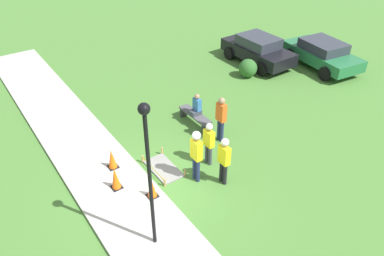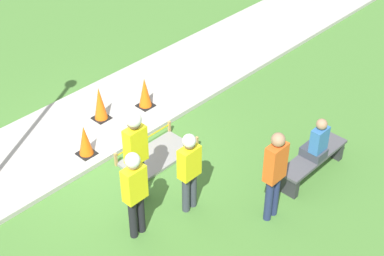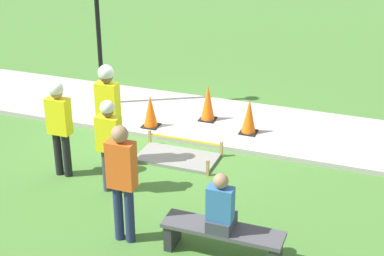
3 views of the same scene
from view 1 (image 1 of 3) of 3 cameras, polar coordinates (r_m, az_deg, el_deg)
ground_plane at (r=12.36m, az=-5.20°, el=-9.08°), size 60.00×60.00×0.00m
sidewalk at (r=11.96m, az=-10.26°, el=-11.07°), size 28.00×2.41×0.10m
wet_concrete_patch at (r=13.02m, az=-4.37°, el=-6.17°), size 1.54×0.85×0.31m
traffic_cone_near_patch at (r=13.00m, az=-12.10°, el=-4.63°), size 0.34×0.34×0.72m
traffic_cone_far_patch at (r=12.16m, az=-11.59°, el=-7.50°), size 0.34×0.34×0.79m
traffic_cone_sidewalk_edge at (r=11.74m, az=-6.15°, el=-9.06°), size 0.34×0.34×0.69m
park_bench at (r=15.12m, az=0.47°, el=1.71°), size 1.73×0.44×0.47m
person_seated_on_bench at (r=14.87m, az=0.68°, el=3.32°), size 0.36×0.44×0.89m
worker_supervisor at (r=11.88m, az=4.92°, el=-4.44°), size 0.40×0.25×1.77m
worker_assistant at (r=11.86m, az=0.67°, el=-3.58°), size 0.40×0.28×1.93m
worker_trainee at (r=12.69m, az=2.58°, el=-1.92°), size 0.40×0.24×1.66m
bystander_in_orange_shirt at (r=13.81m, az=4.45°, el=1.74°), size 0.40×0.24×1.85m
lamppost_near at (r=8.78m, az=-6.67°, el=-5.04°), size 0.28×0.28×4.38m
parked_car_black at (r=20.55m, az=10.00°, el=11.71°), size 4.08×2.01×1.48m
parked_car_green at (r=20.94m, az=19.19°, el=10.70°), size 4.42×2.52×1.40m
shrub_rounded_near at (r=19.05m, az=8.52°, el=9.00°), size 0.92×0.92×0.92m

